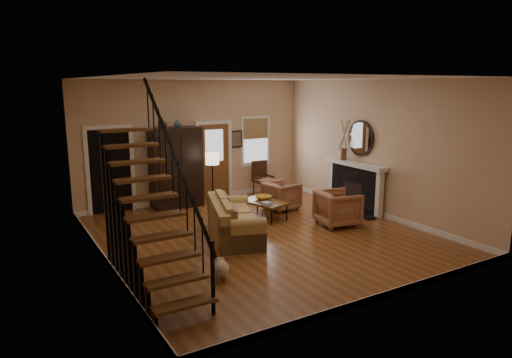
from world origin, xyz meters
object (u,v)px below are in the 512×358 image
sofa (235,220)px  coffee_table (264,210)px  armchair_right (282,196)px  armoire (176,168)px  floor_lamp (213,182)px  armchair_left (338,208)px  side_chair (263,179)px

sofa → coffee_table: (1.28, 0.89, -0.17)m
armchair_right → armoire: bearing=47.4°
sofa → floor_lamp: 2.21m
coffee_table → armchair_right: (0.81, 0.47, 0.15)m
coffee_table → armchair_right: 0.95m
armoire → sofa: 3.08m
sofa → floor_lamp: floor_lamp is taller
armchair_left → armchair_right: bearing=22.3°
sofa → side_chair: 3.71m
sofa → floor_lamp: (0.50, 2.12, 0.36)m
armchair_left → side_chair: bearing=11.3°
coffee_table → armchair_left: 1.76m
sofa → armchair_right: (2.09, 1.35, -0.03)m
armoire → armchair_left: size_ratio=2.39×
armoire → floor_lamp: bearing=-54.4°
sofa → coffee_table: size_ratio=1.86×
armchair_left → side_chair: 3.22m
coffee_table → armchair_right: armchair_right is taller
sofa → armchair_left: bearing=8.7°
armoire → side_chair: 2.61m
armoire → coffee_table: 2.67m
armoire → armchair_left: 4.33m
armoire → armchair_left: (2.58, -3.42, -0.65)m
armoire → floor_lamp: 1.12m
armchair_left → floor_lamp: 3.22m
sofa → armchair_left: 2.49m
sofa → floor_lamp: size_ratio=1.40×
armchair_left → floor_lamp: bearing=48.3°
sofa → side_chair: side_chair is taller
coffee_table → floor_lamp: bearing=122.2°
coffee_table → side_chair: size_ratio=1.11×
armoire → coffee_table: (1.41, -2.11, -0.83)m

